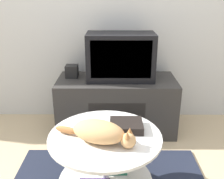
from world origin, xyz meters
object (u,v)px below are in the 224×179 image
(tv, at_px, (121,57))
(speaker, at_px, (72,71))
(dvd_box, at_px, (126,126))
(cat, at_px, (100,132))

(tv, height_order, speaker, tv)
(tv, distance_m, speaker, 0.51)
(speaker, bearing_deg, dvd_box, -62.71)
(dvd_box, relative_size, cat, 0.42)
(cat, bearing_deg, dvd_box, 63.45)
(speaker, height_order, dvd_box, speaker)
(dvd_box, xyz_separation_m, cat, (-0.16, -0.15, 0.04))
(tv, height_order, dvd_box, tv)
(dvd_box, distance_m, cat, 0.23)
(tv, relative_size, speaker, 5.33)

